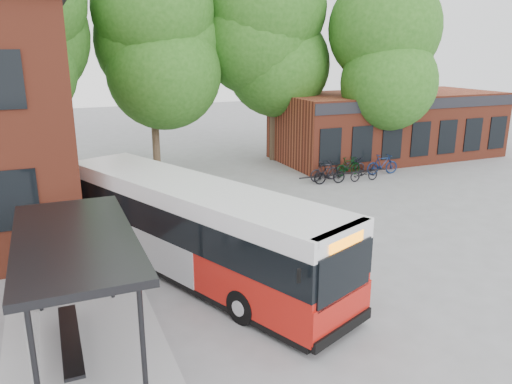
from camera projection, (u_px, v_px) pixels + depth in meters
name	position (u px, v px, depth m)	size (l,w,h in m)	color
ground	(254.00, 298.00, 13.75)	(100.00, 100.00, 0.00)	slate
shop_row	(388.00, 125.00, 31.21)	(14.00, 6.20, 4.00)	maroon
bus_shelter	(80.00, 297.00, 10.77)	(3.60, 7.00, 2.90)	black
bike_rail	(344.00, 176.00, 26.03)	(5.20, 0.10, 0.38)	black
tree_0	(12.00, 73.00, 24.12)	(7.92, 7.92, 11.00)	#215215
tree_1	(152.00, 75.00, 27.72)	(7.92, 7.92, 10.40)	#215215
tree_2	(274.00, 68.00, 29.38)	(7.92, 7.92, 11.00)	#215215
tree_3	(385.00, 85.00, 27.96)	(7.04, 7.04, 9.28)	#215215
city_bus	(193.00, 229.00, 14.95)	(2.35, 11.05, 2.81)	#AF160F
bicycle_1	(324.00, 171.00, 25.80)	(0.49, 1.73, 1.04)	black
bicycle_3	(330.00, 174.00, 25.19)	(0.47, 1.68, 1.01)	black
bicycle_4	(364.00, 173.00, 25.79)	(0.56, 1.60, 0.84)	black
bicycle_5	(348.00, 166.00, 26.83)	(0.48, 1.71, 1.03)	black
bicycle_6	(351.00, 166.00, 27.07)	(0.62, 1.79, 0.94)	#20212B
bicycle_7	(382.00, 164.00, 27.09)	(0.52, 1.85, 1.11)	#0E1E43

